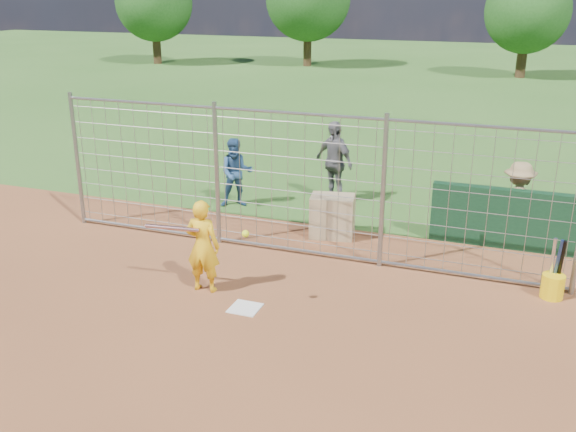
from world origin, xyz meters
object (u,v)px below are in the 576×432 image
at_px(equipment_bin, 332,216).
at_px(bystander_a, 236,173).
at_px(bystander_b, 334,162).
at_px(bucket_with_bats, 553,283).
at_px(bystander_c, 517,204).
at_px(batter, 203,246).

bearing_deg(equipment_bin, bystander_a, 147.05).
relative_size(bystander_b, bucket_with_bats, 1.83).
distance_m(bystander_a, bystander_b, 2.12).
xyz_separation_m(bystander_a, bucket_with_bats, (6.29, -2.28, -0.49)).
bearing_deg(bystander_c, batter, 30.44).
distance_m(bystander_b, bystander_c, 4.01).
height_order(batter, bystander_b, bystander_b).
xyz_separation_m(batter, bystander_b, (0.60, 4.92, 0.16)).
height_order(bystander_a, bystander_c, bystander_c).
relative_size(bystander_c, bucket_with_bats, 1.59).
height_order(batter, bystander_a, bystander_a).
bearing_deg(batter, bystander_c, -143.76).
relative_size(batter, bucket_with_bats, 1.51).
xyz_separation_m(batter, bystander_c, (4.41, 3.68, 0.04)).
distance_m(bystander_a, bucket_with_bats, 6.71).
bearing_deg(bystander_b, equipment_bin, -44.23).
bearing_deg(bystander_a, bucket_with_bats, -46.63).
distance_m(bystander_a, equipment_bin, 2.65).
bearing_deg(bystander_c, bystander_b, -27.44).
distance_m(bystander_a, bystander_c, 5.65).
xyz_separation_m(bystander_b, bystander_c, (3.81, -1.24, -0.12)).
bearing_deg(bystander_b, batter, -67.27).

